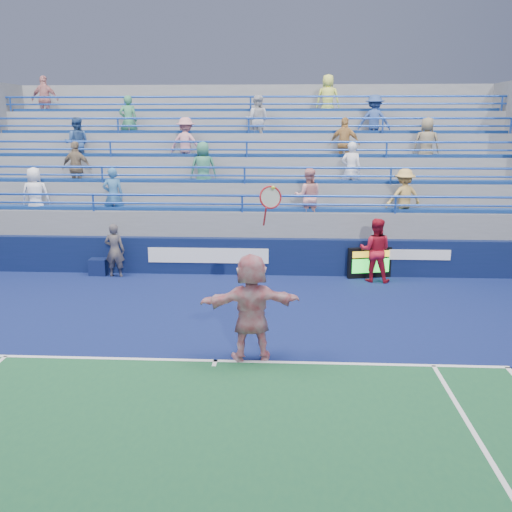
# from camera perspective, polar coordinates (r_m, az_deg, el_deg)

# --- Properties ---
(ground) EXTENTS (120.00, 120.00, 0.00)m
(ground) POSITION_cam_1_polar(r_m,az_deg,el_deg) (11.07, -4.08, -10.51)
(ground) COLOR #333538
(sponsor_wall) EXTENTS (18.00, 0.32, 1.10)m
(sponsor_wall) POSITION_cam_1_polar(r_m,az_deg,el_deg) (17.06, -1.40, -0.03)
(sponsor_wall) COLOR #0A173C
(sponsor_wall) RESTS_ON ground
(bleacher_stand) EXTENTS (18.00, 5.60, 6.13)m
(bleacher_stand) POSITION_cam_1_polar(r_m,az_deg,el_deg) (20.58, -0.61, 5.06)
(bleacher_stand) COLOR slate
(bleacher_stand) RESTS_ON ground
(serve_speed_board) EXTENTS (1.32, 0.45, 0.92)m
(serve_speed_board) POSITION_cam_1_polar(r_m,az_deg,el_deg) (16.98, 11.31, -0.66)
(serve_speed_board) COLOR black
(serve_speed_board) RESTS_ON ground
(judge_chair) EXTENTS (0.52, 0.52, 0.89)m
(judge_chair) POSITION_cam_1_polar(r_m,az_deg,el_deg) (17.70, -15.43, -0.91)
(judge_chair) COLOR #0D1740
(judge_chair) RESTS_ON ground
(tennis_player) EXTENTS (2.02, 0.96, 3.35)m
(tennis_player) POSITION_cam_1_polar(r_m,az_deg,el_deg) (10.81, -0.46, -5.12)
(tennis_player) COLOR white
(tennis_player) RESTS_ON ground
(line_judge) EXTENTS (0.59, 0.40, 1.60)m
(line_judge) POSITION_cam_1_polar(r_m,az_deg,el_deg) (17.21, -13.95, 0.54)
(line_judge) COLOR #131A36
(line_judge) RESTS_ON ground
(ball_girl) EXTENTS (1.01, 0.86, 1.83)m
(ball_girl) POSITION_cam_1_polar(r_m,az_deg,el_deg) (16.53, 11.84, 0.56)
(ball_girl) COLOR #AF1428
(ball_girl) RESTS_ON ground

